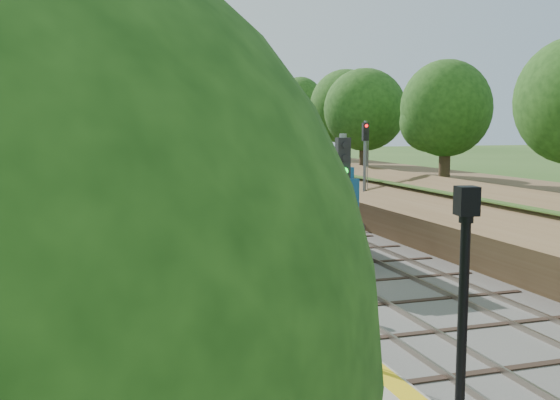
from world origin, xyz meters
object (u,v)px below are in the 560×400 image
object	(u,v)px
signal_gantry	(195,138)
signal_farside	(365,165)
signal_platform	(342,223)
lamppost_far	(247,236)
lamppost_mid	(461,360)
train	(158,158)

from	to	relation	value
signal_gantry	signal_farside	distance (m)	33.88
signal_gantry	signal_platform	xyz separation A→B (m)	(-5.37, -51.71, -1.06)
lamppost_far	signal_farside	bearing A→B (deg)	47.47
lamppost_mid	lamppost_far	xyz separation A→B (m)	(0.12, 13.49, -0.39)
lamppost_far	signal_farside	distance (m)	14.12
lamppost_mid	signal_farside	world-z (taller)	signal_farside
lamppost_mid	signal_platform	size ratio (longest dim) A/B	0.87
train	lamppost_mid	world-z (taller)	lamppost_mid
signal_gantry	train	xyz separation A→B (m)	(-2.47, 12.66, -2.66)
signal_farside	signal_gantry	bearing A→B (deg)	96.32
train	lamppost_mid	size ratio (longest dim) A/B	23.77
lamppost_mid	signal_farside	bearing A→B (deg)	68.06
lamppost_far	signal_farside	xyz separation A→B (m)	(9.47, 10.32, 1.80)
signal_gantry	train	bearing A→B (deg)	101.04
signal_platform	signal_farside	size ratio (longest dim) A/B	0.88
lamppost_far	signal_platform	world-z (taller)	signal_platform
signal_gantry	lamppost_far	xyz separation A→B (m)	(-5.74, -43.98, -2.69)
signal_gantry	lamppost_far	bearing A→B (deg)	-97.43
train	lamppost_far	xyz separation A→B (m)	(-3.27, -56.64, -0.02)
lamppost_far	signal_platform	distance (m)	7.91
lamppost_far	signal_farside	world-z (taller)	signal_farside
signal_gantry	signal_platform	distance (m)	52.00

